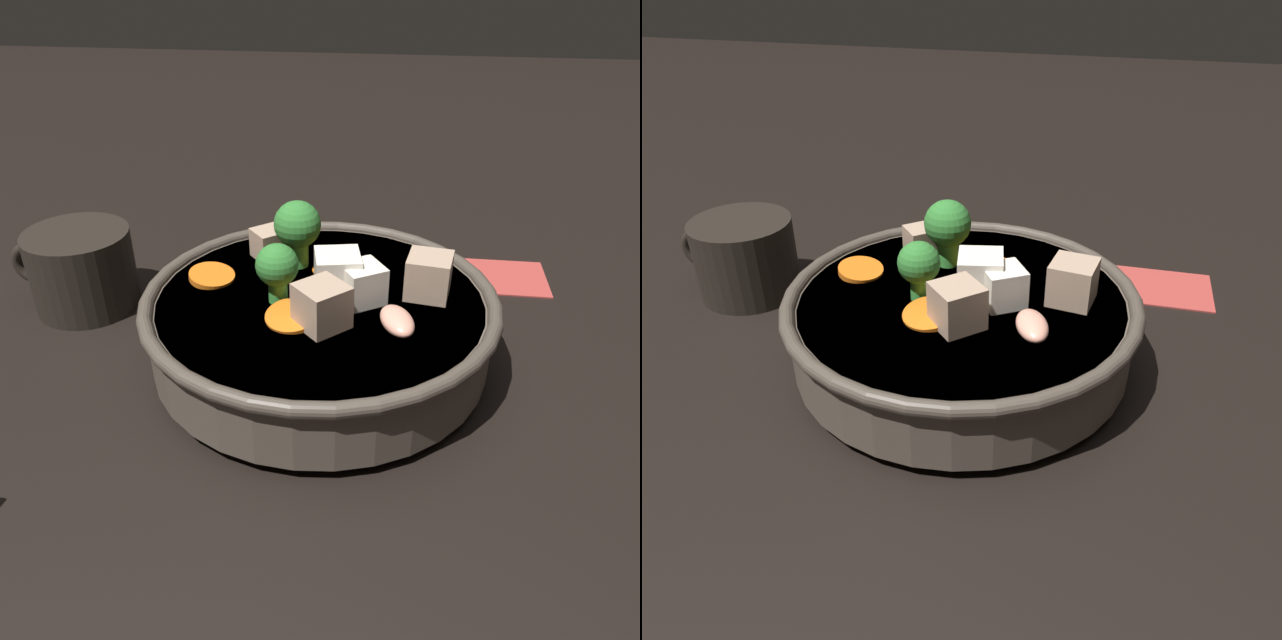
% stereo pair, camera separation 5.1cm
% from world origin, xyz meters
% --- Properties ---
extents(ground_plane, '(3.00, 3.00, 0.00)m').
position_xyz_m(ground_plane, '(0.00, 0.00, 0.00)').
color(ground_plane, black).
extents(stirfry_bowl, '(0.29, 0.29, 0.12)m').
position_xyz_m(stirfry_bowl, '(-0.00, -0.00, 0.04)').
color(stirfry_bowl, '#51473D').
rests_on(stirfry_bowl, ground_plane).
extents(dark_mug, '(0.12, 0.10, 0.08)m').
position_xyz_m(dark_mug, '(0.24, -0.07, 0.04)').
color(dark_mug, black).
rests_on(dark_mug, ground_plane).
extents(napkin, '(0.11, 0.08, 0.00)m').
position_xyz_m(napkin, '(-0.16, -0.17, 0.00)').
color(napkin, '#A33833').
rests_on(napkin, ground_plane).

